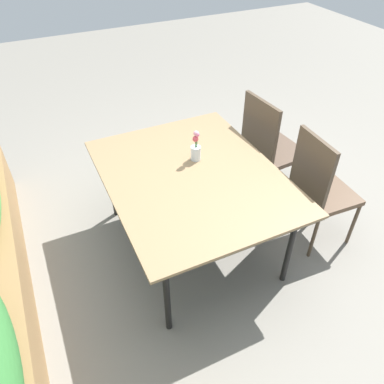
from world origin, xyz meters
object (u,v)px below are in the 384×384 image
object	(u,v)px
chair_near_right	(268,144)
flower_vase	(196,149)
chair_near_left	(319,186)
dining_table	(192,179)

from	to	relation	value
chair_near_right	flower_vase	bearing A→B (deg)	-82.22
chair_near_left	flower_vase	bearing A→B (deg)	-118.47
flower_vase	chair_near_left	bearing A→B (deg)	-121.45
dining_table	chair_near_left	bearing A→B (deg)	-110.15
dining_table	flower_vase	xyz separation A→B (m)	(0.16, -0.10, 0.14)
chair_near_left	chair_near_right	distance (m)	0.66
dining_table	flower_vase	distance (m)	0.23
dining_table	chair_near_left	xyz separation A→B (m)	(-0.33, -0.90, -0.14)
dining_table	chair_near_left	size ratio (longest dim) A/B	1.52
chair_near_left	chair_near_right	size ratio (longest dim) A/B	1.01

